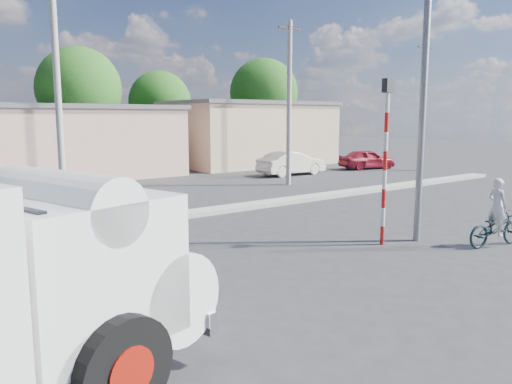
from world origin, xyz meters
TOP-DOWN VIEW (x-y plane):
  - ground_plane at (0.00, 0.00)m, footprint 120.00×120.00m
  - median at (0.00, 8.00)m, footprint 40.00×0.80m
  - bicycle at (5.44, -0.41)m, footprint 1.97×1.02m
  - cyclist at (5.44, -0.41)m, footprint 0.47×0.61m
  - car_cream at (11.92, 15.10)m, footprint 4.21×1.51m
  - car_red at (18.19, 14.73)m, footprint 4.02×2.44m
  - traffic_pole at (3.20, 1.50)m, footprint 0.28×0.18m
  - streetlight at (4.14, 1.20)m, footprint 2.34×0.22m
  - building_row at (1.10, 22.00)m, footprint 37.80×7.30m
  - tree_row at (3.76, 28.45)m, footprint 43.62×7.43m
  - utility_poles at (3.25, 12.00)m, footprint 35.40×0.24m

SIDE VIEW (x-z plane):
  - ground_plane at x=0.00m, z-range 0.00..0.00m
  - median at x=0.00m, z-range 0.00..0.16m
  - bicycle at x=5.44m, z-range 0.00..0.99m
  - car_red at x=18.19m, z-range 0.00..1.28m
  - car_cream at x=11.92m, z-range 0.00..1.38m
  - cyclist at x=5.44m, z-range 0.00..1.52m
  - building_row at x=1.10m, z-range -0.09..4.35m
  - traffic_pole at x=3.20m, z-range 0.41..4.77m
  - utility_poles at x=3.25m, z-range 0.07..8.07m
  - streetlight at x=4.14m, z-range 0.46..9.46m
  - tree_row at x=3.76m, z-range 0.78..9.21m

